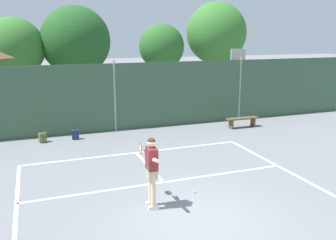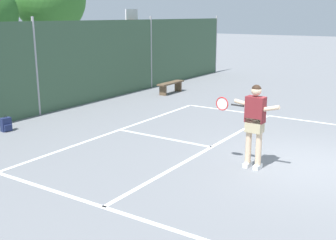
{
  "view_description": "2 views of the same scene",
  "coord_description": "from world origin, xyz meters",
  "px_view_note": "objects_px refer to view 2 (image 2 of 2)",
  "views": [
    {
      "loc": [
        -3.48,
        -7.28,
        4.35
      ],
      "look_at": [
        0.55,
        3.56,
        1.64
      ],
      "focal_mm": 39.42,
      "sensor_mm": 36.0,
      "label": 1
    },
    {
      "loc": [
        -9.11,
        -2.17,
        3.28
      ],
      "look_at": [
        -1.01,
        3.14,
        0.84
      ],
      "focal_mm": 44.68,
      "sensor_mm": 36.0,
      "label": 2
    }
  ],
  "objects_px": {
    "basketball_hoop": "(131,35)",
    "courtside_bench": "(171,85)",
    "backpack_navy": "(6,125)",
    "tennis_ball": "(258,147)",
    "tennis_player": "(254,119)"
  },
  "relations": [
    {
      "from": "backpack_navy",
      "to": "tennis_ball",
      "type": "bearing_deg",
      "value": -69.6
    },
    {
      "from": "tennis_ball",
      "to": "courtside_bench",
      "type": "height_order",
      "value": "courtside_bench"
    },
    {
      "from": "backpack_navy",
      "to": "basketball_hoop",
      "type": "bearing_deg",
      "value": 15.86
    },
    {
      "from": "tennis_player",
      "to": "courtside_bench",
      "type": "xyz_separation_m",
      "value": [
        6.59,
        6.4,
        -0.75
      ]
    },
    {
      "from": "backpack_navy",
      "to": "courtside_bench",
      "type": "height_order",
      "value": "courtside_bench"
    },
    {
      "from": "courtside_bench",
      "to": "tennis_ball",
      "type": "bearing_deg",
      "value": -130.87
    },
    {
      "from": "backpack_navy",
      "to": "courtside_bench",
      "type": "xyz_separation_m",
      "value": [
        7.68,
        -0.71,
        0.17
      ]
    },
    {
      "from": "tennis_player",
      "to": "tennis_ball",
      "type": "relative_size",
      "value": 28.1
    },
    {
      "from": "tennis_player",
      "to": "tennis_ball",
      "type": "height_order",
      "value": "tennis_player"
    },
    {
      "from": "basketball_hoop",
      "to": "courtside_bench",
      "type": "relative_size",
      "value": 2.22
    },
    {
      "from": "basketball_hoop",
      "to": "courtside_bench",
      "type": "bearing_deg",
      "value": -115.68
    },
    {
      "from": "basketball_hoop",
      "to": "tennis_ball",
      "type": "distance_m",
      "value": 11.77
    },
    {
      "from": "backpack_navy",
      "to": "courtside_bench",
      "type": "bearing_deg",
      "value": -5.25
    },
    {
      "from": "basketball_hoop",
      "to": "backpack_navy",
      "type": "height_order",
      "value": "basketball_hoop"
    },
    {
      "from": "tennis_player",
      "to": "courtside_bench",
      "type": "height_order",
      "value": "tennis_player"
    }
  ]
}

